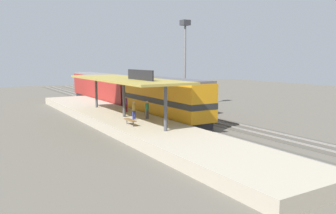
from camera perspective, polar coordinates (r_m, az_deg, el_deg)
name	(u,v)px	position (r m, az deg, el deg)	size (l,w,h in m)	color
ground_plane	(180,120)	(37.44, 2.04, -2.14)	(120.00, 120.00, 0.00)	#5B564C
track_near	(164,121)	(36.40, -0.60, -2.37)	(3.20, 110.00, 0.16)	#4E4941
track_far	(200,117)	(38.90, 5.25, -1.74)	(3.20, 110.00, 0.16)	#4E4941
platform	(124,121)	(34.26, -7.25, -2.36)	(6.00, 44.00, 0.90)	#A89E89
station_canopy	(124,80)	(33.70, -7.31, 4.47)	(5.20, 18.00, 4.70)	#47474C
platform_bench	(130,120)	(29.58, -6.31, -2.19)	(0.44, 1.70, 0.50)	#333338
locomotive	(164,99)	(36.20, -0.74, 1.38)	(2.93, 14.43, 4.44)	#28282D
passenger_carriage_single	(103,88)	(52.47, -10.73, 3.13)	(2.90, 20.00, 4.24)	#28282D
freight_car	(171,96)	(43.76, 0.46, 1.91)	(2.80, 12.00, 3.54)	#28282D
light_mast	(185,45)	(46.63, 2.84, 10.17)	(1.10, 1.10, 11.70)	slate
person_waiting	(126,103)	(37.15, -6.99, 0.63)	(0.34, 0.34, 1.71)	maroon
person_walking	(134,109)	(32.45, -5.68, -0.39)	(0.34, 0.34, 1.71)	navy
person_boarding	(147,109)	(32.62, -3.50, -0.32)	(0.34, 0.34, 1.71)	#4C4C51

